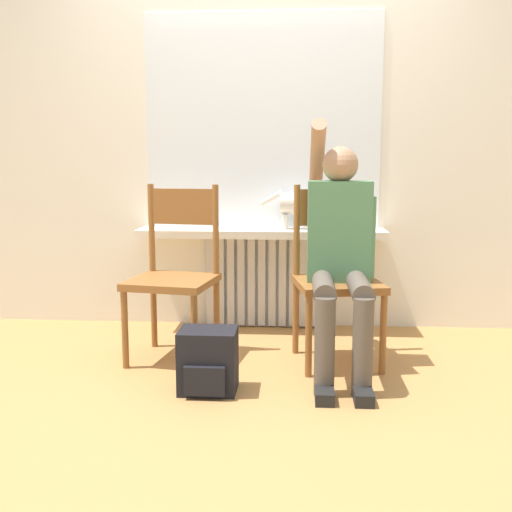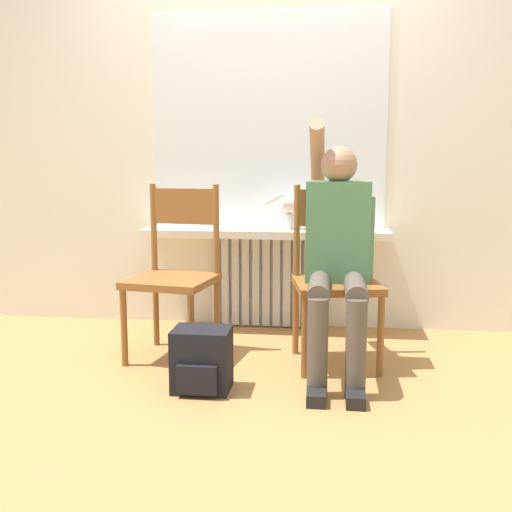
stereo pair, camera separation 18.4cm
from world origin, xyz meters
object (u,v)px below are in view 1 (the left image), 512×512
Objects in this scene: chair_right at (336,274)px; cat at (299,205)px; chair_left at (175,272)px; backpack at (208,361)px; person at (340,247)px.

cat is (-0.21, 0.62, 0.34)m from chair_right.
cat is at bearing 98.60° from chair_right.
chair_right is (0.91, -0.00, 0.00)m from chair_left.
chair_right is at bearing 38.41° from backpack.
chair_right is at bearing 9.32° from chair_left.
chair_left is 0.74× the size of person.
chair_left is 1.00× the size of chair_right.
cat is 1.36× the size of backpack.
backpack is at bearing -53.53° from chair_left.
cat reaches higher than backpack.
chair_left is 2.34× the size of cat.
cat is at bearing 105.95° from person.
person is 0.81m from cat.
chair_left reaches higher than cat.
cat is at bearing 68.98° from backpack.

